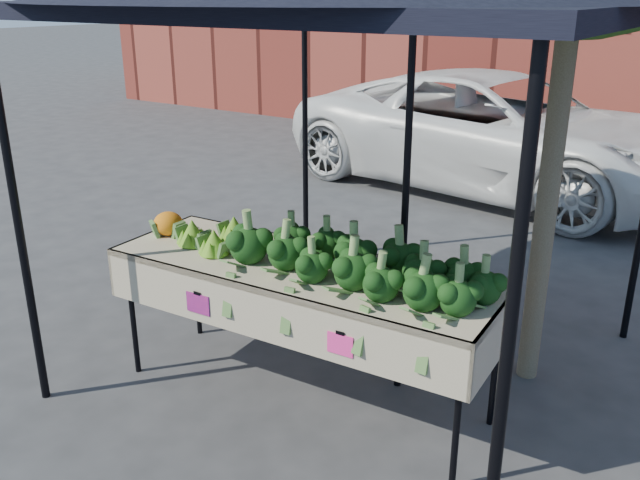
{
  "coord_description": "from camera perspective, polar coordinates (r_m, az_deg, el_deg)",
  "views": [
    {
      "loc": [
        2.11,
        -3.12,
        2.43
      ],
      "look_at": [
        -0.05,
        0.1,
        1.0
      ],
      "focal_mm": 37.91,
      "sensor_mm": 36.0,
      "label": 1
    }
  ],
  "objects": [
    {
      "name": "romanesco_cluster",
      "position": [
        4.36,
        -8.87,
        0.96
      ],
      "size": [
        0.44,
        0.48,
        0.21
      ],
      "primitive_type": "ellipsoid",
      "color": "#70AA28",
      "rests_on": "table"
    },
    {
      "name": "ground",
      "position": [
        4.48,
        -0.18,
        -12.62
      ],
      "size": [
        90.0,
        90.0,
        0.0
      ],
      "primitive_type": "plane",
      "color": "#303033"
    },
    {
      "name": "table",
      "position": [
        4.2,
        -1.53,
        -7.84
      ],
      "size": [
        2.44,
        0.93,
        0.9
      ],
      "color": "#BBAB94",
      "rests_on": "ground"
    },
    {
      "name": "street_tree",
      "position": [
        4.24,
        19.68,
        12.01
      ],
      "size": [
        1.93,
        1.93,
        3.81
      ],
      "primitive_type": null,
      "color": "#1E4C14",
      "rests_on": "ground"
    },
    {
      "name": "cauliflower_pair",
      "position": [
        4.6,
        -12.71,
        1.58
      ],
      "size": [
        0.21,
        0.21,
        0.19
      ],
      "primitive_type": "ellipsoid",
      "color": "orange",
      "rests_on": "table"
    },
    {
      "name": "broccoli_heap",
      "position": [
        3.78,
        3.43,
        -1.33
      ],
      "size": [
        1.62,
        0.59,
        0.28
      ],
      "primitive_type": "ellipsoid",
      "color": "black",
      "rests_on": "table"
    },
    {
      "name": "canopy",
      "position": [
        4.24,
        3.55,
        5.74
      ],
      "size": [
        3.16,
        3.16,
        2.74
      ],
      "primitive_type": null,
      "color": "black",
      "rests_on": "ground"
    }
  ]
}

